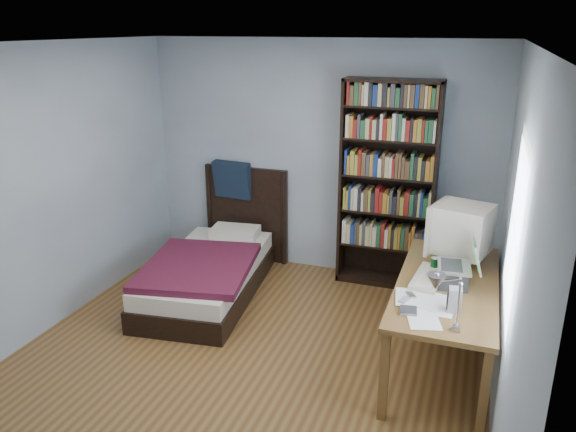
% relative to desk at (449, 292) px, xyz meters
% --- Properties ---
extents(room, '(4.20, 4.24, 2.50)m').
position_rel_desk_xyz_m(room, '(-1.48, -1.04, 0.83)').
color(room, brown).
rests_on(room, ground).
extents(desk, '(0.75, 1.73, 0.73)m').
position_rel_desk_xyz_m(desk, '(0.00, 0.00, 0.00)').
color(desk, brown).
rests_on(desk, floor).
extents(crt_monitor, '(0.54, 0.50, 0.51)m').
position_rel_desk_xyz_m(crt_monitor, '(0.04, -0.04, 0.59)').
color(crt_monitor, beige).
rests_on(crt_monitor, desk).
extents(laptop, '(0.34, 0.34, 0.39)m').
position_rel_desk_xyz_m(laptop, '(0.05, -0.52, 0.42)').
color(laptop, '#2D2D30').
rests_on(laptop, desk).
extents(desk_lamp, '(0.21, 0.47, 0.56)m').
position_rel_desk_xyz_m(desk_lamp, '(-0.00, -1.55, 0.76)').
color(desk_lamp, '#99999E').
rests_on(desk_lamp, desk).
extents(keyboard, '(0.26, 0.53, 0.05)m').
position_rel_desk_xyz_m(keyboard, '(-0.15, -0.49, 0.33)').
color(keyboard, '#BBB39C').
rests_on(keyboard, desk).
extents(speaker, '(0.10, 0.10, 0.18)m').
position_rel_desk_xyz_m(speaker, '(0.08, -0.95, 0.40)').
color(speaker, gray).
rests_on(speaker, desk).
extents(soda_can, '(0.06, 0.06, 0.11)m').
position_rel_desk_xyz_m(soda_can, '(-0.12, -0.30, 0.36)').
color(soda_can, '#083E0D').
rests_on(soda_can, desk).
extents(mouse, '(0.07, 0.11, 0.04)m').
position_rel_desk_xyz_m(mouse, '(-0.01, -0.18, 0.33)').
color(mouse, silver).
rests_on(mouse, desk).
extents(phone_silver, '(0.09, 0.11, 0.02)m').
position_rel_desk_xyz_m(phone_silver, '(-0.24, -0.82, 0.32)').
color(phone_silver, '#B2B2B7').
rests_on(phone_silver, desk).
extents(phone_grey, '(0.08, 0.11, 0.02)m').
position_rel_desk_xyz_m(phone_grey, '(-0.27, -0.92, 0.32)').
color(phone_grey, gray).
rests_on(phone_grey, desk).
extents(external_drive, '(0.13, 0.13, 0.02)m').
position_rel_desk_xyz_m(external_drive, '(-0.22, -1.07, 0.32)').
color(external_drive, gray).
rests_on(external_drive, desk).
extents(bookshelf, '(0.96, 0.30, 2.13)m').
position_rel_desk_xyz_m(bookshelf, '(-0.73, 0.90, 0.65)').
color(bookshelf, black).
rests_on(bookshelf, floor).
extents(bed, '(1.21, 2.06, 1.16)m').
position_rel_desk_xyz_m(bed, '(-2.35, 0.10, -0.16)').
color(bed, black).
rests_on(bed, floor).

